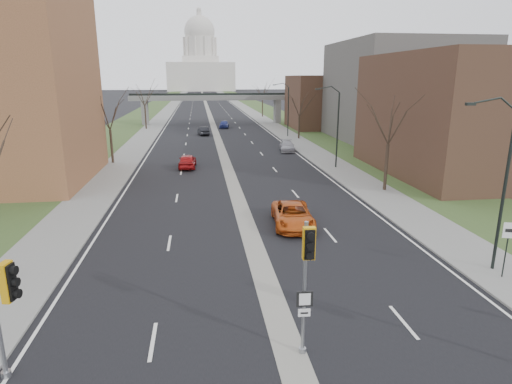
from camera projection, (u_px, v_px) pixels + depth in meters
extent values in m
plane|color=black|center=(294.00, 364.00, 14.86)|extent=(700.00, 700.00, 0.00)
cube|color=black|center=(206.00, 104.00, 158.45)|extent=(20.00, 600.00, 0.01)
cube|color=gray|center=(206.00, 104.00, 158.45)|extent=(1.20, 600.00, 0.02)
cube|color=gray|center=(238.00, 104.00, 159.97)|extent=(4.00, 600.00, 0.12)
cube|color=gray|center=(173.00, 104.00, 156.90)|extent=(4.00, 600.00, 0.12)
cube|color=#314821|center=(254.00, 104.00, 160.74)|extent=(8.00, 600.00, 0.10)
cube|color=#314821|center=(157.00, 105.00, 156.13)|extent=(8.00, 600.00, 0.10)
cube|color=#462E21|center=(467.00, 115.00, 43.18)|extent=(16.00, 20.00, 12.00)
cube|color=#4E4C48|center=(399.00, 92.00, 66.28)|extent=(18.00, 22.00, 15.00)
cube|color=#462E21|center=(327.00, 102.00, 83.39)|extent=(14.00, 14.00, 10.00)
cube|color=slate|center=(145.00, 113.00, 89.00)|extent=(1.20, 2.50, 5.00)
cube|color=slate|center=(277.00, 112.00, 92.58)|extent=(1.20, 2.50, 5.00)
cube|color=slate|center=(212.00, 98.00, 90.01)|extent=(34.00, 3.00, 1.00)
cube|color=black|center=(212.00, 94.00, 89.83)|extent=(34.00, 0.15, 0.50)
cube|color=silver|center=(201.00, 77.00, 318.58)|extent=(48.00, 42.00, 20.00)
cube|color=silver|center=(200.00, 60.00, 315.47)|extent=(26.00, 26.00, 5.00)
cylinder|color=silver|center=(200.00, 47.00, 313.13)|extent=(22.00, 22.00, 14.00)
sphere|color=silver|center=(200.00, 31.00, 310.28)|extent=(22.00, 22.00, 22.00)
cylinder|color=silver|center=(199.00, 14.00, 307.30)|extent=(3.60, 3.60, 4.50)
cylinder|color=black|center=(504.00, 194.00, 21.05)|extent=(0.16, 0.16, 8.00)
cube|color=black|center=(472.00, 104.00, 19.62)|extent=(0.45, 0.18, 0.14)
cylinder|color=black|center=(338.00, 131.00, 45.94)|extent=(0.16, 0.16, 8.00)
cube|color=black|center=(318.00, 89.00, 44.51)|extent=(0.45, 0.18, 0.14)
cylinder|color=black|center=(288.00, 112.00, 70.82)|extent=(0.16, 0.16, 8.00)
cube|color=black|center=(275.00, 85.00, 69.40)|extent=(0.45, 0.18, 0.14)
cylinder|color=#382B21|center=(112.00, 146.00, 49.06)|extent=(0.28, 0.28, 3.75)
cylinder|color=#382B21|center=(146.00, 118.00, 81.54)|extent=(0.28, 0.28, 4.25)
cylinder|color=#382B21|center=(386.00, 167.00, 37.04)|extent=(0.28, 0.28, 4.00)
cylinder|color=#382B21|center=(299.00, 127.00, 68.69)|extent=(0.28, 0.28, 3.50)
cylinder|color=#382B21|center=(262.00, 108.00, 106.88)|extent=(0.28, 0.28, 4.25)
cylinder|color=gray|center=(6.00, 374.00, 14.21)|extent=(0.32, 0.32, 0.23)
cube|color=#CB8F0B|center=(7.00, 282.00, 13.30)|extent=(0.53, 0.55, 1.30)
cylinder|color=gray|center=(304.00, 290.00, 14.86)|extent=(0.14, 0.14, 5.02)
cylinder|color=gray|center=(302.00, 350.00, 15.49)|extent=(0.27, 0.27, 0.19)
cube|color=#CB8F0B|center=(309.00, 243.00, 13.90)|extent=(0.42, 0.40, 1.11)
cube|color=black|center=(304.00, 297.00, 14.94)|extent=(0.58, 0.07, 0.58)
cube|color=silver|center=(304.00, 311.00, 15.07)|extent=(0.44, 0.06, 0.29)
cylinder|color=black|center=(505.00, 254.00, 20.83)|extent=(0.07, 0.07, 2.44)
cube|color=silver|center=(509.00, 230.00, 20.51)|extent=(0.60, 0.18, 0.78)
imported|color=#9F1214|center=(187.00, 161.00, 46.97)|extent=(2.00, 4.59, 1.54)
imported|color=black|center=(203.00, 131.00, 73.92)|extent=(2.08, 4.47, 1.42)
imported|color=#BF4D14|center=(293.00, 215.00, 28.59)|extent=(2.97, 5.65, 1.51)
imported|color=#95949B|center=(287.00, 146.00, 57.74)|extent=(2.44, 4.86, 1.35)
imported|color=navy|center=(224.00, 124.00, 84.34)|extent=(2.23, 4.47, 1.46)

